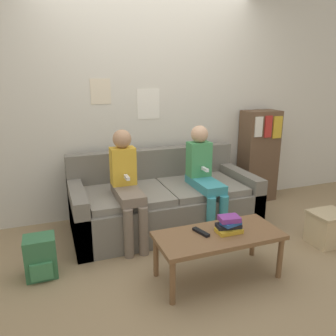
# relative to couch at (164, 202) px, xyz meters

# --- Properties ---
(ground_plane) EXTENTS (10.00, 10.00, 0.00)m
(ground_plane) POSITION_rel_couch_xyz_m (0.00, -0.57, -0.27)
(ground_plane) COLOR #937A56
(wall_back) EXTENTS (8.00, 0.06, 2.60)m
(wall_back) POSITION_rel_couch_xyz_m (-0.00, 0.54, 1.03)
(wall_back) COLOR beige
(wall_back) RESTS_ON ground_plane
(couch) EXTENTS (1.96, 0.90, 0.80)m
(couch) POSITION_rel_couch_xyz_m (0.00, 0.00, 0.00)
(couch) COLOR #6B665B
(couch) RESTS_ON ground_plane
(coffee_table) EXTENTS (1.02, 0.46, 0.39)m
(coffee_table) POSITION_rel_couch_xyz_m (0.09, -1.07, 0.07)
(coffee_table) COLOR brown
(coffee_table) RESTS_ON ground_plane
(person_left) EXTENTS (0.24, 0.60, 1.11)m
(person_left) POSITION_rel_couch_xyz_m (-0.45, -0.20, 0.35)
(person_left) COLOR #756656
(person_left) RESTS_ON ground_plane
(person_right) EXTENTS (0.24, 0.60, 1.11)m
(person_right) POSITION_rel_couch_xyz_m (0.38, -0.20, 0.35)
(person_right) COLOR teal
(person_right) RESTS_ON ground_plane
(tv_remote) EXTENTS (0.09, 0.17, 0.02)m
(tv_remote) POSITION_rel_couch_xyz_m (-0.04, -1.01, 0.13)
(tv_remote) COLOR black
(tv_remote) RESTS_ON coffee_table
(book_stack) EXTENTS (0.21, 0.15, 0.13)m
(book_stack) POSITION_rel_couch_xyz_m (0.18, -1.07, 0.18)
(book_stack) COLOR gold
(book_stack) RESTS_ON coffee_table
(bookshelf) EXTENTS (0.46, 0.31, 1.18)m
(bookshelf) POSITION_rel_couch_xyz_m (1.44, 0.34, 0.32)
(bookshelf) COLOR brown
(bookshelf) RESTS_ON ground_plane
(storage_box) EXTENTS (0.35, 0.30, 0.33)m
(storage_box) POSITION_rel_couch_xyz_m (1.38, -0.94, -0.11)
(storage_box) COLOR #CCB284
(storage_box) RESTS_ON ground_plane
(backpack) EXTENTS (0.25, 0.23, 0.35)m
(backpack) POSITION_rel_couch_xyz_m (-1.27, -0.55, -0.10)
(backpack) COLOR #336B42
(backpack) RESTS_ON ground_plane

